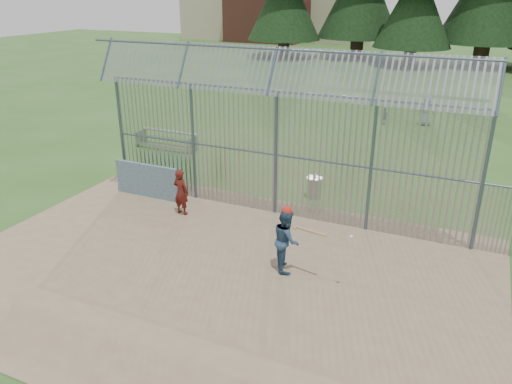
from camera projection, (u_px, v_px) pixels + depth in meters
The scene contains 12 objects.
ground at pixel (226, 262), 13.46m from camera, with size 120.00×120.00×0.00m, color #2D511E.
dirt_infield at pixel (217, 271), 13.04m from camera, with size 14.00×10.00×0.02m, color #756047.
dugout_wall at pixel (147, 180), 17.42m from camera, with size 2.50×0.12×1.20m, color #38566B.
batter at pixel (286, 240), 12.83m from camera, with size 0.81×0.63×1.67m, color navy.
onlooker at pixel (181, 192), 16.01m from camera, with size 0.55×0.36×1.52m, color maroon.
bg_kid_standing at pixel (426, 110), 26.39m from camera, with size 0.80×0.52×1.64m, color slate.
bg_kid_seated at pixel (385, 116), 26.68m from camera, with size 0.54×0.22×0.92m, color slate.
batting_gear at pixel (293, 215), 12.45m from camera, with size 1.93×0.56×0.53m.
trash_can at pixel (314, 187), 17.46m from camera, with size 0.56×0.56×0.82m.
bleacher at pixel (166, 140), 22.78m from camera, with size 3.00×0.95×0.72m.
backstop_fence at pixel (331, 152), 14.77m from camera, with size 20.09×0.81×5.30m.
distant_buildings at pixel (266, 12), 68.49m from camera, with size 26.50×10.50×8.00m.
Camera 1 is at (5.58, -10.34, 6.89)m, focal length 35.00 mm.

